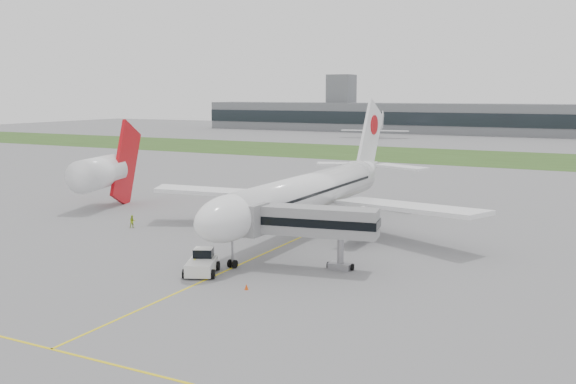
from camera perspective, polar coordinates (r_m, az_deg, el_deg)
The scene contains 14 objects.
ground at distance 82.49m, azimuth 0.61°, elevation -4.28°, with size 600.00×600.00×0.00m, color gray.
apron_markings at distance 78.17m, azimuth -1.04°, elevation -5.01°, with size 70.00×70.00×0.04m, color yellow, non-canonical shape.
grass_strip at distance 196.09m, azimuth 16.55°, elevation 2.95°, with size 600.00×50.00×0.02m, color #2E481B.
terminal_building at distance 304.09m, azimuth 20.52°, elevation 6.02°, with size 320.00×22.30×14.00m.
control_tower at distance 329.47m, azimuth 4.72°, elevation 5.49°, with size 12.00×12.00×56.00m, color gray, non-canonical shape.
airliner at distance 85.73m, azimuth 2.08°, elevation 0.07°, with size 48.13×53.95×17.88m.
pushback_tug at distance 67.86m, azimuth -7.65°, elevation -6.25°, with size 4.67×5.47×2.45m.
jet_bridge at distance 68.34m, azimuth 1.40°, elevation -2.64°, with size 14.79×6.65×6.91m.
safety_cone_left at distance 66.64m, azimuth -7.25°, elevation -7.28°, with size 0.41×0.41×0.56m, color #DE460B.
safety_cone_right at distance 62.13m, azimuth -3.72°, elevation -8.41°, with size 0.41×0.41×0.57m, color #DE460B.
ground_crew_near at distance 67.85m, azimuth -8.28°, elevation -6.55°, with size 0.58×0.38×1.60m, color yellow.
ground_crew_far at distance 92.22m, azimuth -13.66°, elevation -2.57°, with size 0.87×0.68×1.79m, color #A6C721.
neighbor_aircraft at distance 108.75m, azimuth -16.19°, elevation 1.74°, with size 8.14×18.72×15.10m.
distant_aircraft_left at distance 273.68m, azimuth 7.71°, elevation 4.78°, with size 28.27×24.94×10.81m, color white, non-canonical shape.
Camera 1 is at (35.98, -71.86, 18.60)m, focal length 40.00 mm.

